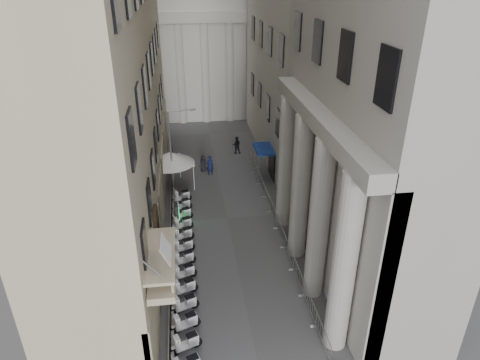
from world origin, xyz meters
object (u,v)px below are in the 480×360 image
(street_lamp, at_px, (173,145))
(pedestrian_a, at_px, (210,166))
(info_kiosk, at_px, (177,215))
(pedestrian_b, at_px, (236,145))
(security_tent, at_px, (179,160))

(street_lamp, distance_m, pedestrian_a, 5.46)
(street_lamp, relative_size, pedestrian_a, 3.78)
(street_lamp, distance_m, info_kiosk, 6.63)
(info_kiosk, relative_size, pedestrian_b, 1.02)
(security_tent, height_order, pedestrian_b, security_tent)
(pedestrian_b, bearing_deg, info_kiosk, 69.21)
(security_tent, distance_m, info_kiosk, 6.32)
(security_tent, relative_size, pedestrian_b, 2.26)
(pedestrian_a, bearing_deg, security_tent, 32.49)
(info_kiosk, bearing_deg, street_lamp, 85.02)
(street_lamp, bearing_deg, security_tent, 28.74)
(security_tent, xyz_separation_m, pedestrian_b, (6.02, 7.47, -1.94))
(security_tent, relative_size, pedestrian_a, 2.17)
(pedestrian_b, bearing_deg, street_lamp, 55.05)
(pedestrian_a, bearing_deg, street_lamp, 32.49)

